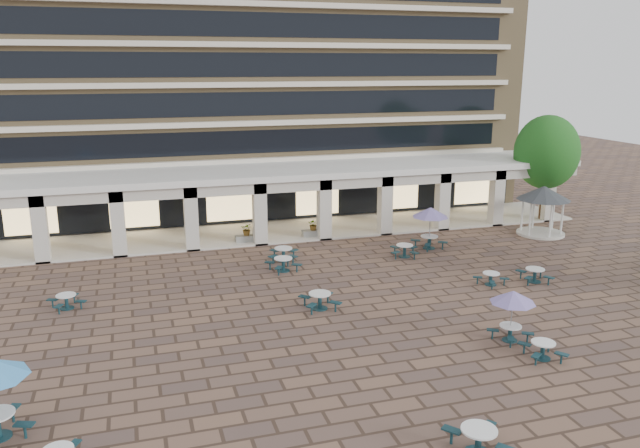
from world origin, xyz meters
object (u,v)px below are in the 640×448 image
Objects in this scene: picnic_table_2 at (543,349)px; gazebo at (543,199)px; planter_right at (314,230)px; planter_left at (247,235)px; picnic_table_1 at (479,439)px.

picnic_table_2 is 19.34m from gazebo.
planter_left is at bearing 180.00° from planter_right.
picnic_table_2 is at bearing 46.62° from picnic_table_1.
picnic_table_1 is 23.99m from planter_right.
planter_right is at bearing -0.00° from planter_left.
planter_left is (-19.13, 3.65, -1.89)m from gazebo.
picnic_table_2 is at bearing -79.65° from planter_right.
planter_left is at bearing 169.20° from gazebo.
picnic_table_1 is at bearing -130.20° from picnic_table_2.
planter_left is at bearing 122.34° from picnic_table_2.
picnic_table_1 is 0.56× the size of gazebo.
gazebo is at bearing 57.19° from picnic_table_1.
planter_left reaches higher than picnic_table_2.
picnic_table_1 is 1.29× the size of planter_left.
planter_right reaches higher than picnic_table_1.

